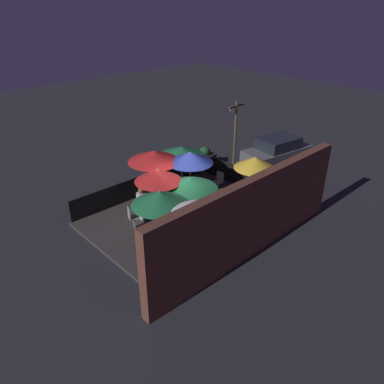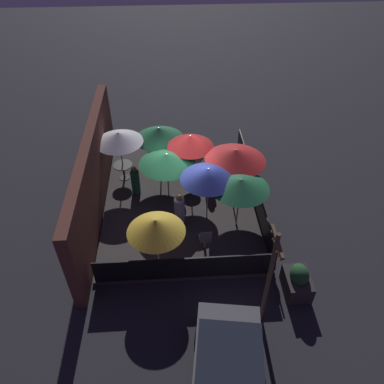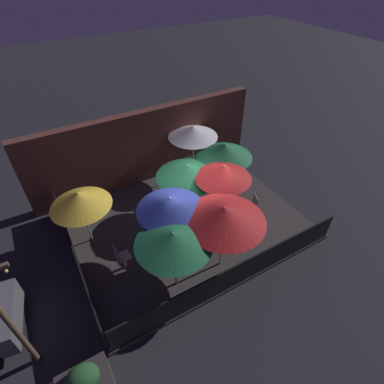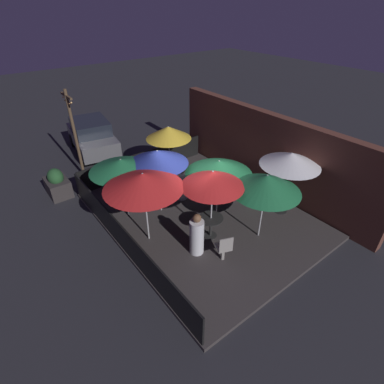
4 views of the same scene
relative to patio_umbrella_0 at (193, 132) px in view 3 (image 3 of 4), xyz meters
The scene contains 22 objects.
ground_plane 3.58m from the patio_umbrella_0, 124.72° to the right, with size 60.00×60.00×0.00m, color #26262B.
patio_deck 3.55m from the patio_umbrella_0, 124.72° to the right, with size 7.67×5.98×0.12m.
building_wall 1.96m from the patio_umbrella_0, 151.64° to the left, with size 9.27×0.36×3.05m.
fence_front 5.75m from the patio_umbrella_0, 107.07° to the right, with size 7.47×0.05×0.95m.
fence_side_left 6.11m from the patio_umbrella_0, 156.60° to the right, with size 0.05×5.78×0.95m.
patio_umbrella_0 is the anchor object (origin of this frame).
patio_umbrella_1 2.88m from the patio_umbrella_0, 100.61° to the right, with size 1.84×1.84×2.35m.
patio_umbrella_2 4.72m from the patio_umbrella_0, 109.95° to the right, with size 2.30×2.30×2.35m.
patio_umbrella_3 5.38m from the patio_umbrella_0, 125.38° to the right, with size 2.05×2.05×2.15m.
patio_umbrella_4 2.30m from the patio_umbrella_0, 124.46° to the right, with size 2.18×2.18×2.06m.
patio_umbrella_5 5.01m from the patio_umbrella_0, 162.62° to the right, with size 1.85×1.85×2.06m.
patio_umbrella_6 1.65m from the patio_umbrella_0, 76.40° to the right, with size 2.05×2.05×2.20m.
patio_umbrella_7 4.24m from the patio_umbrella_0, 128.61° to the right, with size 1.98×1.98×2.32m.
dining_table_0 1.50m from the patio_umbrella_0, ahead, with size 0.81×0.81×0.70m.
dining_table_1 3.24m from the patio_umbrella_0, 100.61° to the right, with size 0.76×0.76×0.72m.
patio_chair_0 3.62m from the patio_umbrella_0, 80.86° to the right, with size 0.52×0.52×0.93m.
patio_chair_1 5.48m from the patio_umbrella_0, 143.80° to the right, with size 0.43×0.43×0.96m.
patron_0 3.90m from the patio_umbrella_0, 93.77° to the right, with size 0.59×0.59×1.38m.
patron_1 3.89m from the patio_umbrella_0, 140.88° to the right, with size 0.45×0.45×1.31m.
patron_2 1.86m from the patio_umbrella_0, 149.83° to the right, with size 0.49×0.49×1.26m.
planter_box 8.58m from the patio_umbrella_0, 136.09° to the right, with size 1.10×0.77×1.12m.
light_post 8.30m from the patio_umbrella_0, 146.92° to the right, with size 1.10×0.12×3.67m.
Camera 3 is at (-3.60, -6.62, 7.77)m, focal length 28.00 mm.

